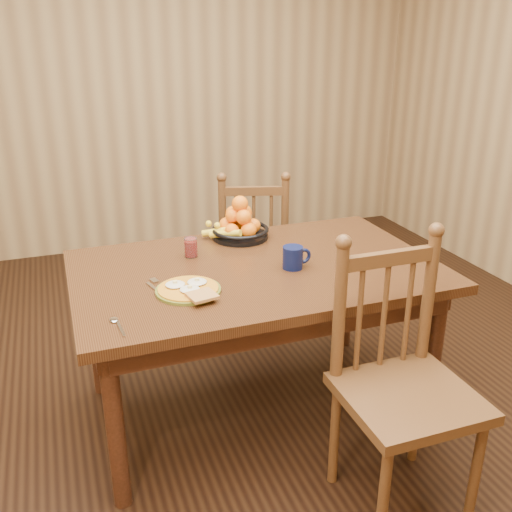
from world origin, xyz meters
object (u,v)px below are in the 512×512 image
object	(u,v)px
coffee_mug	(294,257)
dining_table	(256,284)
fruit_bowl	(239,225)
chair_near	(402,385)
chair_far	(253,251)
breakfast_plate	(189,289)

from	to	relation	value
coffee_mug	dining_table	bearing A→B (deg)	154.32
fruit_bowl	chair_near	bearing A→B (deg)	-76.05
chair_far	coffee_mug	world-z (taller)	chair_far
breakfast_plate	coffee_mug	bearing A→B (deg)	10.08
dining_table	coffee_mug	xyz separation A→B (m)	(0.15, -0.07, 0.14)
chair_near	dining_table	bearing A→B (deg)	114.42
breakfast_plate	chair_far	bearing A→B (deg)	58.30
breakfast_plate	coffee_mug	xyz separation A→B (m)	(0.49, 0.09, 0.04)
chair_near	coffee_mug	size ratio (longest dim) A/B	7.78
chair_near	breakfast_plate	world-z (taller)	chair_near
chair_near	fruit_bowl	bearing A→B (deg)	104.18
dining_table	fruit_bowl	size ratio (longest dim) A/B	4.94
chair_far	breakfast_plate	xyz separation A→B (m)	(-0.64, -1.03, 0.29)
coffee_mug	chair_near	bearing A→B (deg)	-75.20
chair_far	breakfast_plate	world-z (taller)	chair_far
dining_table	breakfast_plate	size ratio (longest dim) A/B	5.40
fruit_bowl	coffee_mug	bearing A→B (deg)	-77.25
chair_near	fruit_bowl	world-z (taller)	chair_near
chair_far	breakfast_plate	bearing A→B (deg)	75.23
chair_far	fruit_bowl	world-z (taller)	fruit_bowl
chair_near	fruit_bowl	xyz separation A→B (m)	(-0.27, 1.09, 0.31)
chair_near	breakfast_plate	bearing A→B (deg)	140.58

